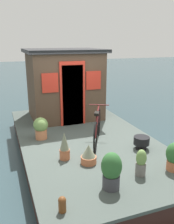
# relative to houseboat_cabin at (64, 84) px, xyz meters

# --- Properties ---
(ground_plane) EXTENTS (60.00, 60.00, 0.00)m
(ground_plane) POSITION_rel_houseboat_cabin_xyz_m (-1.82, 0.00, -1.52)
(ground_plane) COLOR #2D4247
(houseboat_deck) EXTENTS (5.85, 3.16, 0.47)m
(houseboat_deck) POSITION_rel_houseboat_cabin_xyz_m (-1.82, 0.00, -1.29)
(houseboat_deck) COLOR #424C47
(houseboat_deck) RESTS_ON ground_plane
(houseboat_cabin) EXTENTS (1.93, 2.27, 2.09)m
(houseboat_cabin) POSITION_rel_houseboat_cabin_xyz_m (0.00, 0.00, 0.00)
(houseboat_cabin) COLOR #4C3828
(houseboat_cabin) RESTS_ON houseboat_deck
(bicycle) EXTENTS (1.56, 0.84, 0.83)m
(bicycle) POSITION_rel_houseboat_cabin_xyz_m (-2.30, -0.15, -0.67)
(bicycle) COLOR black
(bicycle) RESTS_ON houseboat_deck
(potted_plant_mint) EXTENTS (0.31, 0.31, 0.39)m
(potted_plant_mint) POSITION_rel_houseboat_cabin_xyz_m (-3.15, 0.39, -0.87)
(potted_plant_mint) COLOR #B2603D
(potted_plant_mint) RESTS_ON houseboat_deck
(potted_plant_fern) EXTENTS (0.34, 0.34, 0.63)m
(potted_plant_fern) POSITION_rel_houseboat_cabin_xyz_m (-4.05, 0.34, -0.73)
(potted_plant_fern) COLOR #38383D
(potted_plant_fern) RESTS_ON houseboat_deck
(potted_plant_thyme) EXTENTS (0.19, 0.19, 0.50)m
(potted_plant_thyme) POSITION_rel_houseboat_cabin_xyz_m (-3.87, -0.34, -0.81)
(potted_plant_thyme) COLOR slate
(potted_plant_thyme) RESTS_ON houseboat_deck
(potted_plant_geranium) EXTENTS (0.21, 0.21, 0.58)m
(potted_plant_geranium) POSITION_rel_houseboat_cabin_xyz_m (-2.81, 0.78, -0.78)
(potted_plant_geranium) COLOR #B2603D
(potted_plant_geranium) RESTS_ON houseboat_deck
(potted_plant_basil) EXTENTS (0.36, 0.36, 0.54)m
(potted_plant_basil) POSITION_rel_houseboat_cabin_xyz_m (-1.58, 1.04, -0.76)
(potted_plant_basil) COLOR #C6754C
(potted_plant_basil) RESTS_ON houseboat_deck
(charcoal_grill) EXTENTS (0.35, 0.35, 0.28)m
(charcoal_grill) POSITION_rel_houseboat_cabin_xyz_m (-2.93, -0.96, -0.87)
(charcoal_grill) COLOR black
(charcoal_grill) RESTS_ON houseboat_deck
(mooring_bollard) EXTENTS (0.12, 0.12, 0.24)m
(mooring_bollard) POSITION_rel_houseboat_cabin_xyz_m (-4.33, 1.23, -0.93)
(mooring_bollard) COLOR brown
(mooring_bollard) RESTS_ON houseboat_deck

